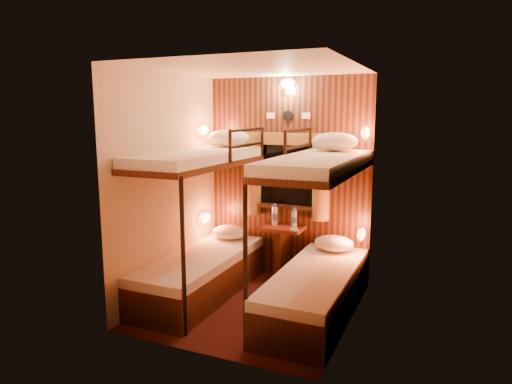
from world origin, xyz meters
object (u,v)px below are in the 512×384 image
at_px(table, 282,246).
at_px(bottle_left, 275,216).
at_px(bottle_right, 294,219).
at_px(bunk_right, 316,260).
at_px(bunk_left, 201,245).

height_order(table, bottle_left, bottle_left).
bearing_deg(table, bottle_right, 13.29).
xyz_separation_m(bottle_left, bottle_right, (0.25, -0.02, -0.01)).
bearing_deg(bottle_right, table, -166.71).
relative_size(bunk_right, bottle_right, 8.04).
bearing_deg(table, bunk_right, -50.33).
distance_m(table, bottle_right, 0.37).
height_order(bunk_left, table, bunk_left).
distance_m(bunk_right, bottle_left, 1.14).
xyz_separation_m(bunk_left, bunk_right, (1.30, 0.00, 0.00)).
distance_m(bunk_right, table, 1.02).
height_order(bunk_left, bottle_left, bunk_left).
height_order(bottle_left, bottle_right, bottle_left).
height_order(bunk_right, bottle_right, bunk_right).
bearing_deg(bottle_left, bunk_left, -122.87).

